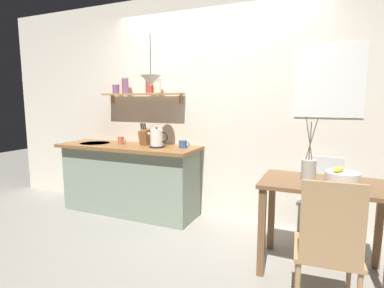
{
  "coord_description": "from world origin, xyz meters",
  "views": [
    {
      "loc": [
        1.23,
        -2.82,
        1.42
      ],
      "look_at": [
        -0.1,
        0.25,
        0.95
      ],
      "focal_mm": 28.29,
      "sensor_mm": 36.0,
      "label": 1
    }
  ],
  "objects_px": {
    "fruit_bowl": "(342,176)",
    "knife_block": "(145,137)",
    "dining_table": "(323,199)",
    "pendant_lamp": "(151,80)",
    "electric_kettle": "(157,138)",
    "twig_vase": "(309,169)",
    "dining_chair_near": "(328,246)",
    "dining_chair_far": "(322,195)",
    "coffee_mug_by_sink": "(121,140)",
    "coffee_mug_spare": "(183,144)"
  },
  "relations": [
    {
      "from": "dining_table",
      "to": "twig_vase",
      "type": "height_order",
      "value": "twig_vase"
    },
    {
      "from": "fruit_bowl",
      "to": "twig_vase",
      "type": "bearing_deg",
      "value": -171.1
    },
    {
      "from": "fruit_bowl",
      "to": "knife_block",
      "type": "distance_m",
      "value": 2.27
    },
    {
      "from": "dining_chair_far",
      "to": "electric_kettle",
      "type": "bearing_deg",
      "value": -175.62
    },
    {
      "from": "dining_chair_near",
      "to": "knife_block",
      "type": "bearing_deg",
      "value": 149.54
    },
    {
      "from": "dining_chair_near",
      "to": "electric_kettle",
      "type": "relative_size",
      "value": 3.65
    },
    {
      "from": "dining_table",
      "to": "dining_chair_far",
      "type": "xyz_separation_m",
      "value": [
        -0.0,
        0.62,
        -0.15
      ]
    },
    {
      "from": "dining_chair_far",
      "to": "electric_kettle",
      "type": "distance_m",
      "value": 1.91
    },
    {
      "from": "dining_chair_near",
      "to": "knife_block",
      "type": "height_order",
      "value": "knife_block"
    },
    {
      "from": "dining_chair_far",
      "to": "coffee_mug_spare",
      "type": "height_order",
      "value": "coffee_mug_spare"
    },
    {
      "from": "electric_kettle",
      "to": "dining_chair_far",
      "type": "bearing_deg",
      "value": 4.38
    },
    {
      "from": "dining_chair_near",
      "to": "pendant_lamp",
      "type": "bearing_deg",
      "value": 151.62
    },
    {
      "from": "dining_chair_near",
      "to": "coffee_mug_spare",
      "type": "bearing_deg",
      "value": 142.39
    },
    {
      "from": "electric_kettle",
      "to": "pendant_lamp",
      "type": "height_order",
      "value": "pendant_lamp"
    },
    {
      "from": "dining_chair_near",
      "to": "dining_chair_far",
      "type": "relative_size",
      "value": 1.12
    },
    {
      "from": "electric_kettle",
      "to": "coffee_mug_spare",
      "type": "xyz_separation_m",
      "value": [
        0.3,
        0.08,
        -0.06
      ]
    },
    {
      "from": "fruit_bowl",
      "to": "electric_kettle",
      "type": "distance_m",
      "value": 2.02
    },
    {
      "from": "coffee_mug_spare",
      "to": "knife_block",
      "type": "bearing_deg",
      "value": 177.06
    },
    {
      "from": "electric_kettle",
      "to": "knife_block",
      "type": "bearing_deg",
      "value": 154.09
    },
    {
      "from": "dining_chair_far",
      "to": "coffee_mug_by_sink",
      "type": "xyz_separation_m",
      "value": [
        -2.39,
        -0.09,
        0.45
      ]
    },
    {
      "from": "dining_chair_far",
      "to": "twig_vase",
      "type": "height_order",
      "value": "twig_vase"
    },
    {
      "from": "electric_kettle",
      "to": "pendant_lamp",
      "type": "bearing_deg",
      "value": -90.41
    },
    {
      "from": "dining_chair_near",
      "to": "twig_vase",
      "type": "bearing_deg",
      "value": 104.04
    },
    {
      "from": "dining_table",
      "to": "dining_chair_near",
      "type": "height_order",
      "value": "dining_chair_near"
    },
    {
      "from": "coffee_mug_by_sink",
      "to": "pendant_lamp",
      "type": "relative_size",
      "value": 0.21
    },
    {
      "from": "fruit_bowl",
      "to": "pendant_lamp",
      "type": "distance_m",
      "value": 2.16
    },
    {
      "from": "twig_vase",
      "to": "pendant_lamp",
      "type": "distance_m",
      "value": 1.92
    },
    {
      "from": "fruit_bowl",
      "to": "pendant_lamp",
      "type": "xyz_separation_m",
      "value": [
        -1.96,
        0.33,
        0.83
      ]
    },
    {
      "from": "fruit_bowl",
      "to": "coffee_mug_by_sink",
      "type": "xyz_separation_m",
      "value": [
        -2.52,
        0.49,
        0.11
      ]
    },
    {
      "from": "twig_vase",
      "to": "knife_block",
      "type": "bearing_deg",
      "value": 163.08
    },
    {
      "from": "dining_table",
      "to": "knife_block",
      "type": "height_order",
      "value": "knife_block"
    },
    {
      "from": "dining_table",
      "to": "pendant_lamp",
      "type": "height_order",
      "value": "pendant_lamp"
    },
    {
      "from": "knife_block",
      "to": "coffee_mug_by_sink",
      "type": "xyz_separation_m",
      "value": [
        -0.33,
        -0.06,
        -0.06
      ]
    },
    {
      "from": "electric_kettle",
      "to": "dining_table",
      "type": "bearing_deg",
      "value": -14.78
    },
    {
      "from": "coffee_mug_spare",
      "to": "dining_table",
      "type": "bearing_deg",
      "value": -20.35
    },
    {
      "from": "fruit_bowl",
      "to": "electric_kettle",
      "type": "bearing_deg",
      "value": 167.4
    },
    {
      "from": "electric_kettle",
      "to": "coffee_mug_by_sink",
      "type": "height_order",
      "value": "electric_kettle"
    },
    {
      "from": "dining_table",
      "to": "coffee_mug_by_sink",
      "type": "relative_size",
      "value": 8.28
    },
    {
      "from": "electric_kettle",
      "to": "pendant_lamp",
      "type": "distance_m",
      "value": 0.68
    },
    {
      "from": "dining_table",
      "to": "pendant_lamp",
      "type": "xyz_separation_m",
      "value": [
        -1.84,
        0.37,
        1.03
      ]
    },
    {
      "from": "dining_table",
      "to": "fruit_bowl",
      "type": "xyz_separation_m",
      "value": [
        0.13,
        0.05,
        0.19
      ]
    },
    {
      "from": "fruit_bowl",
      "to": "twig_vase",
      "type": "distance_m",
      "value": 0.26
    },
    {
      "from": "knife_block",
      "to": "coffee_mug_spare",
      "type": "height_order",
      "value": "knife_block"
    },
    {
      "from": "electric_kettle",
      "to": "coffee_mug_by_sink",
      "type": "bearing_deg",
      "value": 174.64
    },
    {
      "from": "dining_chair_near",
      "to": "coffee_mug_by_sink",
      "type": "relative_size",
      "value": 8.07
    },
    {
      "from": "electric_kettle",
      "to": "twig_vase",
      "type": "bearing_deg",
      "value": -15.64
    },
    {
      "from": "dining_chair_near",
      "to": "knife_block",
      "type": "relative_size",
      "value": 3.45
    },
    {
      "from": "dining_table",
      "to": "twig_vase",
      "type": "distance_m",
      "value": 0.27
    },
    {
      "from": "dining_table",
      "to": "coffee_mug_spare",
      "type": "relative_size",
      "value": 7.34
    },
    {
      "from": "dining_table",
      "to": "dining_chair_near",
      "type": "bearing_deg",
      "value": -86.81
    }
  ]
}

